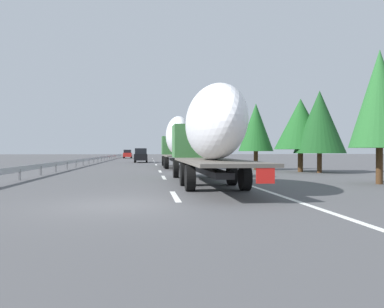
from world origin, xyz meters
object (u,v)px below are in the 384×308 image
(car_black_suv, at_px, (141,155))
(road_sign, at_px, (190,147))
(truck_trailing, at_px, (209,131))
(car_red_compact, at_px, (128,154))
(truck_lead, at_px, (177,140))

(car_black_suv, xyz_separation_m, road_sign, (0.95, -6.76, 1.14))
(truck_trailing, xyz_separation_m, car_red_compact, (65.12, 6.98, -1.56))
(road_sign, bearing_deg, car_black_suv, 98.02)
(car_red_compact, xyz_separation_m, road_sign, (-28.86, -10.08, 1.18))
(truck_lead, bearing_deg, car_black_suv, 12.44)
(truck_lead, relative_size, car_red_compact, 3.19)
(truck_lead, height_order, truck_trailing, truck_lead)
(car_red_compact, distance_m, road_sign, 30.59)
(car_black_suv, bearing_deg, truck_trailing, -174.09)
(car_red_compact, bearing_deg, truck_lead, -171.45)
(truck_trailing, height_order, car_red_compact, truck_trailing)
(truck_trailing, height_order, car_black_suv, truck_trailing)
(truck_lead, distance_m, road_sign, 17.80)
(car_black_suv, height_order, car_red_compact, car_black_suv)
(truck_lead, xyz_separation_m, truck_trailing, (-18.73, 0.00, -0.15))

